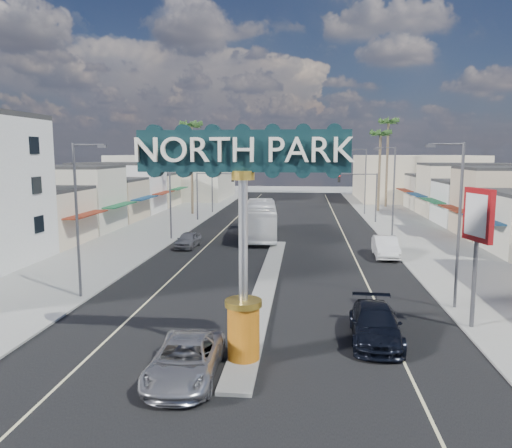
% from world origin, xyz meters
% --- Properties ---
extents(ground, '(160.00, 160.00, 0.00)m').
position_xyz_m(ground, '(0.00, 30.00, 0.00)').
color(ground, gray).
rests_on(ground, ground).
extents(road, '(20.00, 120.00, 0.01)m').
position_xyz_m(road, '(0.00, 30.00, 0.01)').
color(road, black).
rests_on(road, ground).
extents(median_island, '(1.30, 30.00, 0.16)m').
position_xyz_m(median_island, '(0.00, 14.00, 0.08)').
color(median_island, gray).
rests_on(median_island, ground).
extents(sidewalk_left, '(8.00, 120.00, 0.12)m').
position_xyz_m(sidewalk_left, '(-14.00, 30.00, 0.06)').
color(sidewalk_left, gray).
rests_on(sidewalk_left, ground).
extents(sidewalk_right, '(8.00, 120.00, 0.12)m').
position_xyz_m(sidewalk_right, '(14.00, 30.00, 0.06)').
color(sidewalk_right, gray).
rests_on(sidewalk_right, ground).
extents(storefront_row_left, '(12.00, 42.00, 6.00)m').
position_xyz_m(storefront_row_left, '(-24.00, 43.00, 3.00)').
color(storefront_row_left, beige).
rests_on(storefront_row_left, ground).
extents(storefront_row_right, '(12.00, 42.00, 6.00)m').
position_xyz_m(storefront_row_right, '(24.00, 43.00, 3.00)').
color(storefront_row_right, '#B7B29E').
rests_on(storefront_row_right, ground).
extents(backdrop_far_left, '(20.00, 20.00, 8.00)m').
position_xyz_m(backdrop_far_left, '(-22.00, 75.00, 4.00)').
color(backdrop_far_left, '#B7B29E').
rests_on(backdrop_far_left, ground).
extents(backdrop_far_right, '(20.00, 20.00, 8.00)m').
position_xyz_m(backdrop_far_right, '(22.00, 75.00, 4.00)').
color(backdrop_far_right, beige).
rests_on(backdrop_far_right, ground).
extents(gateway_sign, '(8.20, 1.50, 9.15)m').
position_xyz_m(gateway_sign, '(0.00, 1.98, 5.93)').
color(gateway_sign, orange).
rests_on(gateway_sign, median_island).
extents(traffic_signal_left, '(5.09, 0.45, 6.00)m').
position_xyz_m(traffic_signal_left, '(-9.18, 43.99, 4.27)').
color(traffic_signal_left, '#47474C').
rests_on(traffic_signal_left, ground).
extents(traffic_signal_right, '(5.09, 0.45, 6.00)m').
position_xyz_m(traffic_signal_right, '(9.18, 43.99, 4.27)').
color(traffic_signal_right, '#47474C').
rests_on(traffic_signal_right, ground).
extents(streetlight_l_near, '(2.03, 0.22, 9.00)m').
position_xyz_m(streetlight_l_near, '(-10.43, 10.00, 5.07)').
color(streetlight_l_near, '#47474C').
rests_on(streetlight_l_near, ground).
extents(streetlight_l_mid, '(2.03, 0.22, 9.00)m').
position_xyz_m(streetlight_l_mid, '(-10.43, 30.00, 5.07)').
color(streetlight_l_mid, '#47474C').
rests_on(streetlight_l_mid, ground).
extents(streetlight_l_far, '(2.03, 0.22, 9.00)m').
position_xyz_m(streetlight_l_far, '(-10.43, 52.00, 5.07)').
color(streetlight_l_far, '#47474C').
rests_on(streetlight_l_far, ground).
extents(streetlight_r_near, '(2.03, 0.22, 9.00)m').
position_xyz_m(streetlight_r_near, '(10.43, 10.00, 5.07)').
color(streetlight_r_near, '#47474C').
rests_on(streetlight_r_near, ground).
extents(streetlight_r_mid, '(2.03, 0.22, 9.00)m').
position_xyz_m(streetlight_r_mid, '(10.43, 30.00, 5.07)').
color(streetlight_r_mid, '#47474C').
rests_on(streetlight_r_mid, ground).
extents(streetlight_r_far, '(2.03, 0.22, 9.00)m').
position_xyz_m(streetlight_r_far, '(10.43, 52.00, 5.07)').
color(streetlight_r_far, '#47474C').
rests_on(streetlight_r_far, ground).
extents(palm_left_far, '(2.60, 2.60, 13.10)m').
position_xyz_m(palm_left_far, '(-13.00, 50.00, 11.50)').
color(palm_left_far, brown).
rests_on(palm_left_far, ground).
extents(palm_right_mid, '(2.60, 2.60, 12.10)m').
position_xyz_m(palm_right_mid, '(13.00, 56.00, 10.60)').
color(palm_right_mid, brown).
rests_on(palm_right_mid, ground).
extents(palm_right_far, '(2.60, 2.60, 14.10)m').
position_xyz_m(palm_right_far, '(15.00, 62.00, 12.39)').
color(palm_right_far, brown).
rests_on(palm_right_far, ground).
extents(suv_left, '(2.59, 5.41, 1.49)m').
position_xyz_m(suv_left, '(-2.00, 0.28, 0.74)').
color(suv_left, '#A5A5A9').
rests_on(suv_left, ground).
extents(suv_right, '(2.45, 5.49, 1.57)m').
position_xyz_m(suv_right, '(5.64, 4.85, 0.78)').
color(suv_right, black).
rests_on(suv_right, ground).
extents(car_parked_left, '(1.96, 4.28, 1.42)m').
position_xyz_m(car_parked_left, '(-7.98, 26.09, 0.71)').
color(car_parked_left, slate).
rests_on(car_parked_left, ground).
extents(car_parked_right, '(1.92, 5.16, 1.68)m').
position_xyz_m(car_parked_right, '(9.00, 23.62, 0.84)').
color(car_parked_right, silver).
rests_on(car_parked_right, ground).
extents(city_bus, '(4.03, 13.05, 3.58)m').
position_xyz_m(city_bus, '(-2.00, 32.28, 1.79)').
color(city_bus, white).
rests_on(city_bus, ground).
extents(bank_pylon_sign, '(0.79, 2.09, 6.69)m').
position_xyz_m(bank_pylon_sign, '(10.49, 6.89, 5.18)').
color(bank_pylon_sign, '#47474C').
rests_on(bank_pylon_sign, sidewalk_right).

